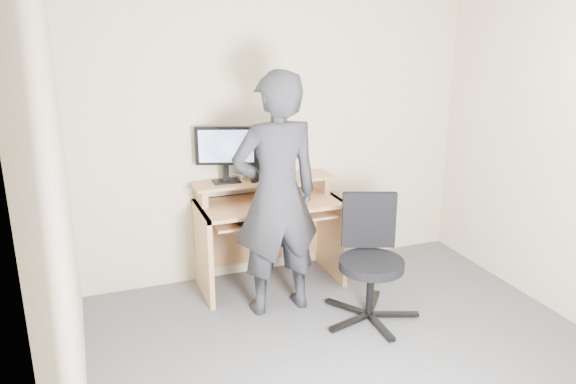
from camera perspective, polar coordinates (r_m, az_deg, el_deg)
ground at (r=3.91m, az=8.35°, el=-17.58°), size 3.50×3.50×0.00m
back_wall at (r=4.90m, az=-0.87°, el=5.86°), size 3.50×0.02×2.50m
desk at (r=4.83m, az=-2.18°, el=-2.99°), size 1.20×0.60×0.91m
monitor at (r=4.63m, az=-6.36°, el=4.33°), size 0.48×0.19×0.47m
external_drive at (r=4.76m, az=-3.23°, el=2.50°), size 0.08×0.13×0.20m
travel_mug at (r=4.79m, az=-1.93°, el=2.45°), size 0.08×0.08×0.17m
smartphone at (r=4.80m, az=-0.31°, el=1.50°), size 0.11×0.14×0.01m
charger at (r=4.67m, az=-3.50°, el=1.17°), size 0.05×0.04×0.03m
headphones at (r=4.78m, az=-5.50°, el=1.38°), size 0.16×0.16×0.06m
keyboard at (r=4.61m, az=-2.81°, el=-2.46°), size 0.48×0.25×0.03m
mouse at (r=4.69m, az=1.74°, el=-0.75°), size 0.11×0.09×0.04m
office_chair at (r=4.32m, az=8.36°, el=-6.29°), size 0.74×0.71×0.93m
person at (r=4.22m, az=-1.18°, el=-0.38°), size 0.70×0.48×1.88m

